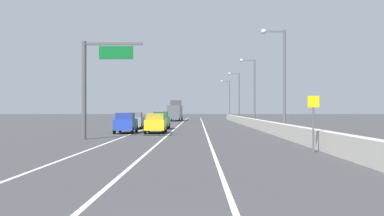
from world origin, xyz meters
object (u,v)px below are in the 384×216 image
lamp_post_right_fourth (238,93)px  car_green_4 (161,120)px  overhead_sign_gantry (94,77)px  lamp_post_right_fifth (228,97)px  lamp_post_right_second (281,74)px  box_truck (175,111)px  lamp_post_right_third (253,87)px  car_yellow_1 (156,123)px  car_silver_3 (159,116)px  car_blue_2 (126,123)px  car_gray_0 (135,121)px  speed_advisory_sign (313,119)px

lamp_post_right_fourth → car_green_4: size_ratio=2.13×
car_green_4 → lamp_post_right_fourth: bearing=70.8°
lamp_post_right_fourth → car_green_4: bearing=-109.2°
overhead_sign_gantry → lamp_post_right_fifth: (15.35, 76.02, 0.65)m
lamp_post_right_second → box_truck: bearing=102.8°
lamp_post_right_fifth → box_truck: lamp_post_right_fifth is taller
lamp_post_right_third → box_truck: size_ratio=0.95×
car_yellow_1 → car_silver_3: 45.34m
overhead_sign_gantry → car_yellow_1: bearing=66.9°
overhead_sign_gantry → lamp_post_right_third: (15.54, 28.73, 0.65)m
overhead_sign_gantry → car_yellow_1: size_ratio=1.62×
lamp_post_right_fifth → car_blue_2: bearing=-102.1°
lamp_post_right_second → car_blue_2: size_ratio=2.01×
lamp_post_right_third → box_truck: lamp_post_right_third is taller
car_silver_3 → car_green_4: (3.16, -35.99, 0.04)m
overhead_sign_gantry → box_truck: bearing=86.5°
lamp_post_right_fourth → lamp_post_right_second: bearing=-90.4°
lamp_post_right_second → car_yellow_1: size_ratio=2.01×
car_yellow_1 → box_truck: (-0.44, 47.71, 0.95)m
lamp_post_right_fourth → car_green_4: 36.24m
car_blue_2 → lamp_post_right_fifth: bearing=77.9°
lamp_post_right_second → car_yellow_1: (-11.29, 4.08, -4.43)m
overhead_sign_gantry → box_truck: size_ratio=0.77×
lamp_post_right_third → car_gray_0: size_ratio=2.14×
speed_advisory_sign → car_green_4: bearing=109.6°
car_blue_2 → car_green_4: (2.68, 9.14, 0.03)m
lamp_post_right_second → lamp_post_right_third: 23.64m
car_blue_2 → overhead_sign_gantry: bearing=-96.2°
car_blue_2 → lamp_post_right_third: bearing=53.3°
car_yellow_1 → box_truck: box_truck is taller
lamp_post_right_fifth → lamp_post_right_fourth: bearing=-89.6°
lamp_post_right_fourth → car_blue_2: 45.70m
lamp_post_right_fourth → car_green_4: (-11.83, -33.98, -4.37)m
lamp_post_right_fifth → car_gray_0: bearing=-104.5°
lamp_post_right_fourth → speed_advisory_sign: bearing=-91.3°
car_gray_0 → car_green_4: (3.10, -0.56, 0.04)m
car_green_4 → speed_advisory_sign: bearing=-70.4°
speed_advisory_sign → car_blue_2: 23.77m
overhead_sign_gantry → lamp_post_right_second: bearing=18.5°
car_blue_2 → car_green_4: car_green_4 is taller
lamp_post_right_fifth → box_truck: (-11.88, -19.13, -3.48)m
lamp_post_right_third → car_green_4: bearing=-138.9°
car_blue_2 → box_truck: bearing=87.0°
overhead_sign_gantry → lamp_post_right_fourth: size_ratio=0.81×
car_gray_0 → car_yellow_1: (3.32, -9.78, -0.02)m
lamp_post_right_fifth → car_green_4: bearing=-101.4°
car_silver_3 → car_yellow_1: bearing=-85.7°
lamp_post_right_fifth → car_blue_2: lamp_post_right_fifth is taller
car_yellow_1 → lamp_post_right_fifth: bearing=80.3°
car_silver_3 → box_truck: (2.94, 2.50, 0.92)m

